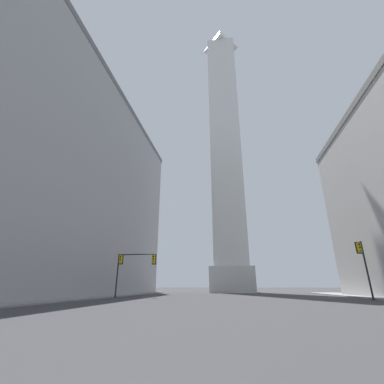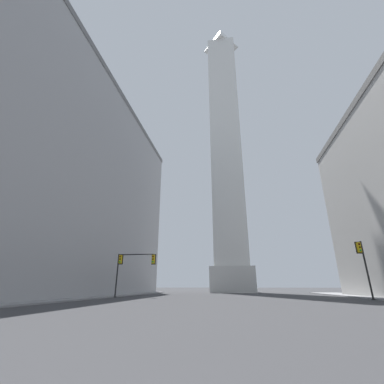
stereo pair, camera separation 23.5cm
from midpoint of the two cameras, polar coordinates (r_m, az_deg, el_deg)
sidewalk_left at (r=28.45m, az=-32.49°, el=-19.90°), size 5.00×71.50×0.15m
building_left at (r=45.62m, az=-29.53°, el=2.19°), size 20.32×54.61×33.33m
obelisk at (r=70.33m, az=7.31°, el=11.36°), size 9.45×9.45×78.48m
traffic_light_mid_right at (r=34.91m, az=33.65°, el=-12.54°), size 0.79×0.52×6.15m
traffic_light_mid_left at (r=36.39m, az=-13.60°, el=-15.20°), size 5.37×0.50×5.46m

